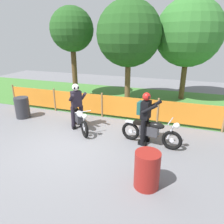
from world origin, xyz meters
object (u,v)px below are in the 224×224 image
object	(u,v)px
oil_drum	(147,170)
spare_drum	(22,108)
rider_trailing	(145,116)
motorcycle_trailing	(151,131)
rider_lead	(76,104)
motorcycle_lead	(79,119)

from	to	relation	value
oil_drum	spare_drum	world-z (taller)	same
rider_trailing	spare_drum	bearing A→B (deg)	-176.53
motorcycle_trailing	spare_drum	world-z (taller)	motorcycle_trailing
spare_drum	oil_drum	bearing A→B (deg)	-24.14
spare_drum	motorcycle_trailing	bearing A→B (deg)	-5.93
rider_lead	motorcycle_trailing	bearing A→B (deg)	37.69
motorcycle_lead	rider_trailing	world-z (taller)	rider_trailing
motorcycle_lead	motorcycle_trailing	xyz separation A→B (m)	(2.65, -0.24, 0.01)
rider_trailing	spare_drum	size ratio (longest dim) A/B	1.92
oil_drum	spare_drum	xyz separation A→B (m)	(-5.74, 2.57, 0.00)
rider_lead	motorcycle_lead	bearing A→B (deg)	0.51
motorcycle_lead	oil_drum	world-z (taller)	motorcycle_lead
rider_lead	rider_trailing	bearing A→B (deg)	37.76
oil_drum	rider_trailing	bearing A→B (deg)	102.45
motorcycle_trailing	oil_drum	xyz separation A→B (m)	(0.24, -2.00, -0.01)
rider_lead	oil_drum	bearing A→B (deg)	7.42
motorcycle_trailing	rider_lead	world-z (taller)	rider_lead
motorcycle_trailing	oil_drum	distance (m)	2.01
rider_trailing	oil_drum	xyz separation A→B (m)	(0.45, -2.03, -0.51)
rider_trailing	rider_lead	bearing A→B (deg)	-178.54
oil_drum	spare_drum	distance (m)	6.29
rider_lead	rider_trailing	xyz separation A→B (m)	(2.59, -0.36, 0.00)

